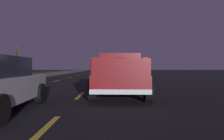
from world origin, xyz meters
name	(u,v)px	position (x,y,z in m)	size (l,w,h in m)	color
ground	(85,77)	(27.00, 0.00, 0.00)	(144.00, 144.00, 0.00)	black
sidewalk_shoulder	(22,77)	(27.00, 7.45, 0.06)	(108.00, 4.00, 0.12)	slate
lane_markings	(63,76)	(29.58, 3.09, 0.00)	(108.00, 7.04, 0.01)	yellow
pickup_truck	(120,73)	(9.90, -3.50, 0.98)	(5.49, 2.41, 1.87)	maroon
sedan_white	(112,70)	(40.75, -3.42, 0.78)	(4.45, 2.11, 1.54)	silver
bare_tree_far	(17,59)	(37.79, 12.51, 2.63)	(1.07, 0.88, 5.05)	#423323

